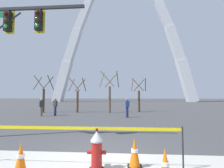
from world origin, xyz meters
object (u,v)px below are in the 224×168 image
traffic_cone_by_hydrant (135,153)px  pedestrian_walking_right (55,107)px  pedestrian_walking_left (127,108)px  traffic_cone_curb_edge (21,159)px  pedestrian_standing_center (41,107)px  fire_hydrant (97,150)px  traffic_signal_gantry (1,43)px  monument_arch (123,39)px  traffic_cone_mid_sidewalk (165,167)px

traffic_cone_by_hydrant → pedestrian_walking_right: size_ratio=0.46×
pedestrian_walking_left → pedestrian_walking_right: bearing=172.0°
traffic_cone_curb_edge → pedestrian_standing_center: size_ratio=0.46×
traffic_cone_curb_edge → pedestrian_standing_center: (-5.05, 11.27, 0.46)m
fire_hydrant → pedestrian_standing_center: (-6.74, 10.88, 0.35)m
fire_hydrant → traffic_cone_curb_edge: (-1.69, -0.38, -0.11)m
traffic_signal_gantry → pedestrian_walking_right: (-1.05, 8.68, -3.25)m
fire_hydrant → monument_arch: bearing=90.2°
traffic_cone_mid_sidewalk → traffic_signal_gantry: size_ratio=0.12×
pedestrian_walking_right → pedestrian_walking_left: bearing=-8.0°
traffic_cone_curb_edge → fire_hydrant: bearing=12.8°
traffic_signal_gantry → pedestrian_walking_left: bearing=54.6°
traffic_cone_mid_sidewalk → traffic_cone_curb_edge: (-3.19, 0.22, 0.00)m
traffic_signal_gantry → pedestrian_walking_left: traffic_signal_gantry is taller
fire_hydrant → traffic_cone_by_hydrant: size_ratio=1.36×
traffic_signal_gantry → pedestrian_standing_center: 8.94m
traffic_cone_mid_sidewalk → pedestrian_walking_left: (-0.67, 11.18, 0.46)m
traffic_cone_mid_sidewalk → traffic_signal_gantry: 7.98m
pedestrian_standing_center → pedestrian_walking_right: 1.18m
traffic_cone_by_hydrant → traffic_cone_mid_sidewalk: size_ratio=1.00×
traffic_cone_curb_edge → traffic_cone_mid_sidewalk: bearing=-4.0°
traffic_cone_curb_edge → pedestrian_walking_right: size_ratio=0.46×
traffic_cone_curb_edge → pedestrian_standing_center: 12.36m
fire_hydrant → traffic_signal_gantry: bearing=149.0°
traffic_cone_mid_sidewalk → monument_arch: size_ratio=0.02×
traffic_cone_mid_sidewalk → pedestrian_walking_left: 11.21m
traffic_cone_mid_sidewalk → monument_arch: monument_arch is taller
monument_arch → pedestrian_walking_left: monument_arch is taller
fire_hydrant → pedestrian_walking_left: bearing=85.5°
fire_hydrant → traffic_cone_curb_edge: 1.74m
traffic_signal_gantry → fire_hydrant: bearing=-31.0°
pedestrian_walking_right → pedestrian_standing_center: bearing=-148.8°
fire_hydrant → pedestrian_walking_left: (0.83, 10.58, 0.35)m
traffic_signal_gantry → pedestrian_standing_center: (-2.06, 8.07, -3.25)m
traffic_cone_mid_sidewalk → pedestrian_standing_center: 14.14m
fire_hydrant → pedestrian_walking_right: size_ratio=0.62×
traffic_cone_by_hydrant → monument_arch: monument_arch is taller
fire_hydrant → pedestrian_walking_left: size_ratio=0.62×
fire_hydrant → pedestrian_standing_center: 12.81m
fire_hydrant → pedestrian_walking_right: (-5.73, 11.50, 0.35)m
traffic_signal_gantry → traffic_cone_by_hydrant: bearing=-24.8°
fire_hydrant → pedestrian_standing_center: size_ratio=0.62×
pedestrian_standing_center → traffic_cone_curb_edge: bearing=-65.8°
pedestrian_standing_center → traffic_cone_by_hydrant: bearing=-54.3°
fire_hydrant → traffic_cone_by_hydrant: bearing=13.7°
traffic_cone_by_hydrant → traffic_cone_curb_edge: bearing=-166.9°
traffic_signal_gantry → pedestrian_standing_center: traffic_signal_gantry is taller
traffic_cone_by_hydrant → traffic_signal_gantry: bearing=155.2°
traffic_cone_by_hydrant → traffic_cone_curb_edge: size_ratio=1.00×
pedestrian_standing_center → pedestrian_walking_right: bearing=31.2°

